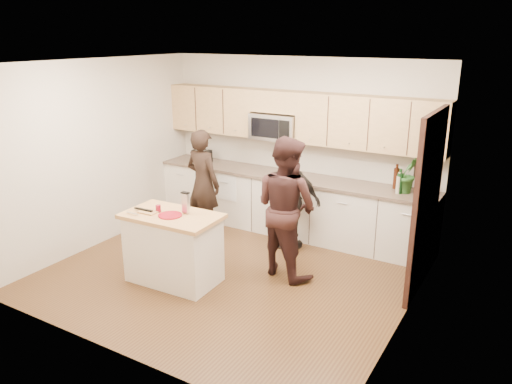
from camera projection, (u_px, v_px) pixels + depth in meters
The scene contains 21 objects.
floor at pixel (230, 273), 6.58m from camera, with size 4.50×4.50×0.00m, color brown.
room_shell at pixel (228, 145), 6.06m from camera, with size 4.52×4.02×2.71m.
back_cabinetry at pixel (289, 204), 7.83m from camera, with size 4.50×0.66×0.94m.
upper_cabinetry at pixel (297, 115), 7.51m from camera, with size 4.50×0.33×0.75m.
microwave at pixel (276, 126), 7.71m from camera, with size 0.76×0.41×0.40m.
doorway at pixel (428, 199), 5.89m from camera, with size 0.06×1.25×2.20m.
framed_picture at pixel (426, 166), 6.88m from camera, with size 0.30×0.03×0.38m.
dish_towel at pixel (231, 178), 8.03m from camera, with size 0.34×0.60×0.48m.
island at pixel (173, 248), 6.27m from camera, with size 1.22×0.74×0.90m.
red_plate at pixel (170, 215), 6.08m from camera, with size 0.29×0.29×0.02m, color maroon.
box_grater at pixel (186, 202), 6.10m from camera, with size 0.10×0.06×0.27m.
drink_glass at pixel (158, 209), 6.20m from camera, with size 0.06×0.06×0.09m, color maroon.
cutting_board at pixel (149, 212), 6.20m from camera, with size 0.23×0.20×0.02m, color tan.
tongs at pixel (143, 210), 6.21m from camera, with size 0.27×0.03×0.02m, color black.
knife at pixel (132, 213), 6.11m from camera, with size 0.20×0.02×0.01m, color silver.
toaster at pixel (202, 156), 8.44m from camera, with size 0.30×0.20×0.21m.
bottle_cluster at pixel (406, 181), 6.79m from camera, with size 0.45×0.29×0.38m.
orchid at pixel (408, 174), 6.77m from camera, with size 0.29×0.23×0.52m, color #326D2B.
woman_left at pixel (203, 184), 7.59m from camera, with size 0.61×0.40×1.68m, color black.
woman_center at pixel (286, 207), 6.34m from camera, with size 0.89×0.69×1.83m, color black.
woman_right at pixel (291, 200), 7.12m from camera, with size 0.89×0.37×1.51m, color black.
Camera 1 is at (3.32, -4.95, 3.02)m, focal length 35.00 mm.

